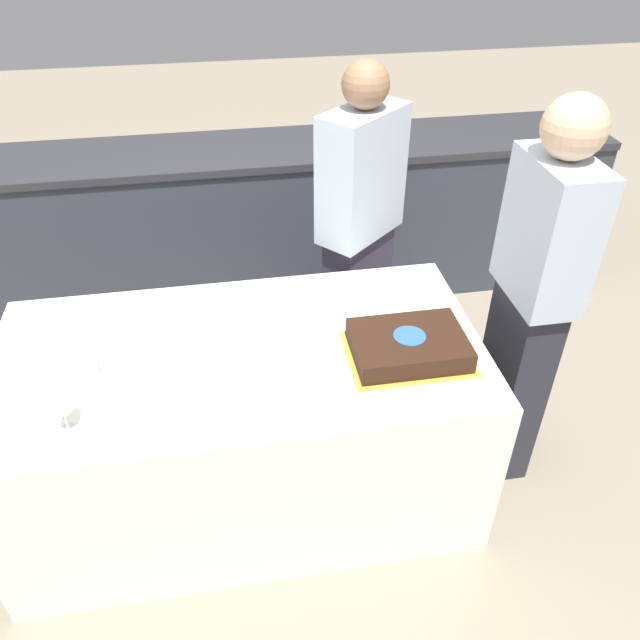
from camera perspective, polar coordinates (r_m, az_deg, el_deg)
The scene contains 9 objects.
ground_plane at distance 2.81m, azimuth -6.22°, elevation -14.80°, with size 14.00×14.00×0.00m, color gray.
back_counter at distance 3.72m, azimuth -8.64°, elevation 8.60°, with size 4.40×0.58×0.92m.
dining_table at distance 2.53m, azimuth -6.79°, elevation -9.44°, with size 1.78×0.92×0.76m.
cake at distance 2.23m, azimuth 8.13°, elevation -2.32°, with size 0.44×0.33×0.09m.
plate_stack at distance 2.25m, azimuth -21.99°, elevation -4.65°, with size 0.19×0.19×0.08m.
wine_glass at distance 2.03m, azimuth -22.78°, elevation -6.70°, with size 0.06×0.06×0.19m.
side_plate_near_cake at distance 2.52m, azimuth 8.00°, elevation 1.84°, with size 0.22×0.22×0.00m.
person_cutting_cake at distance 2.87m, azimuth 3.64°, elevation 7.79°, with size 0.44×0.42×1.57m.
person_seated_right at distance 2.48m, azimuth 18.78°, elevation 1.60°, with size 0.21×0.37×1.62m.
Camera 1 is at (-0.00, -1.76, 2.19)m, focal length 35.00 mm.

